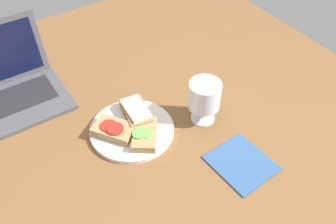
# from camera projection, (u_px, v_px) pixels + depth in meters

# --- Properties ---
(wooden_table) EXTENTS (1.40, 1.40, 0.03)m
(wooden_table) POSITION_uv_depth(u_px,v_px,m) (149.00, 127.00, 1.05)
(wooden_table) COLOR brown
(wooden_table) RESTS_ON ground
(plate) EXTENTS (0.23, 0.23, 0.01)m
(plate) POSITION_uv_depth(u_px,v_px,m) (132.00, 130.00, 1.01)
(plate) COLOR silver
(plate) RESTS_ON wooden_table
(sandwich_with_cucumber) EXTENTS (0.11, 0.13, 0.03)m
(sandwich_with_cucumber) POSITION_uv_depth(u_px,v_px,m) (144.00, 134.00, 0.98)
(sandwich_with_cucumber) COLOR #A88456
(sandwich_with_cucumber) RESTS_ON plate
(sandwich_with_cheese) EXTENTS (0.09, 0.13, 0.03)m
(sandwich_with_cheese) POSITION_uv_depth(u_px,v_px,m) (136.00, 112.00, 1.03)
(sandwich_with_cheese) COLOR #937047
(sandwich_with_cheese) RESTS_ON plate
(sandwich_with_tomato) EXTENTS (0.12, 0.13, 0.03)m
(sandwich_with_tomato) POSITION_uv_depth(u_px,v_px,m) (114.00, 129.00, 0.99)
(sandwich_with_tomato) COLOR #A88456
(sandwich_with_tomato) RESTS_ON plate
(wine_glass) EXTENTS (0.09, 0.09, 0.13)m
(wine_glass) POSITION_uv_depth(u_px,v_px,m) (204.00, 97.00, 1.00)
(wine_glass) COLOR white
(wine_glass) RESTS_ON wooden_table
(laptop) EXTENTS (0.34, 0.25, 0.21)m
(laptop) POSITION_uv_depth(u_px,v_px,m) (0.00, 88.00, 1.08)
(laptop) COLOR #4C4C51
(laptop) RESTS_ON wooden_table
(napkin) EXTENTS (0.14, 0.16, 0.00)m
(napkin) POSITION_uv_depth(u_px,v_px,m) (241.00, 163.00, 0.94)
(napkin) COLOR #33598C
(napkin) RESTS_ON wooden_table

